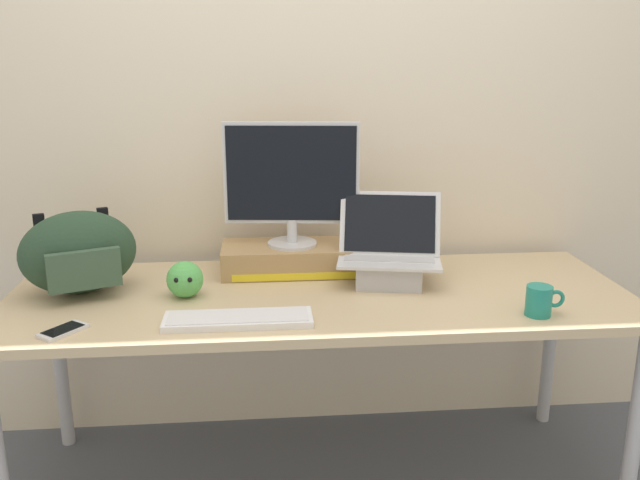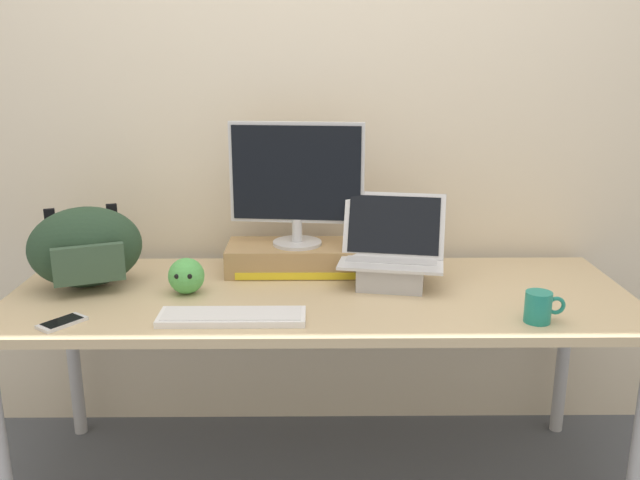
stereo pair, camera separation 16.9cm
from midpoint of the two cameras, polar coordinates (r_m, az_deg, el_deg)
name	(u,v)px [view 2 (the right image)]	position (r m, az deg, el deg)	size (l,w,h in m)	color
ground_plane	(320,478)	(2.58, 1.99, -19.66)	(20.00, 20.00, 0.00)	#515660
back_wall	(319,105)	(2.60, 1.80, 11.40)	(7.00, 0.10, 2.60)	beige
desk	(320,309)	(2.26, 2.15, -5.90)	(2.07, 0.77, 0.72)	tan
toner_box_yellow	(297,258)	(2.44, 0.04, -1.53)	(0.51, 0.23, 0.10)	#A88456
desktop_monitor	(297,181)	(2.37, 0.04, 5.04)	(0.48, 0.18, 0.44)	silver
open_laptop	(392,265)	(2.32, 8.20, -2.15)	(0.39, 0.29, 0.30)	#ADADB2
external_keyboard	(232,317)	(2.02, -5.11, -6.55)	(0.44, 0.13, 0.02)	white
messenger_backpack	(86,248)	(2.36, -17.41, -0.65)	(0.42, 0.32, 0.28)	#28422D
coffee_mug	(539,307)	(2.11, 20.37, -5.40)	(0.12, 0.08, 0.09)	#1E7F70
cell_phone	(62,322)	(2.09, -18.97, -6.69)	(0.14, 0.15, 0.01)	silver
plush_toy	(186,276)	(2.24, -9.21, -3.06)	(0.12, 0.12, 0.12)	#56B256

